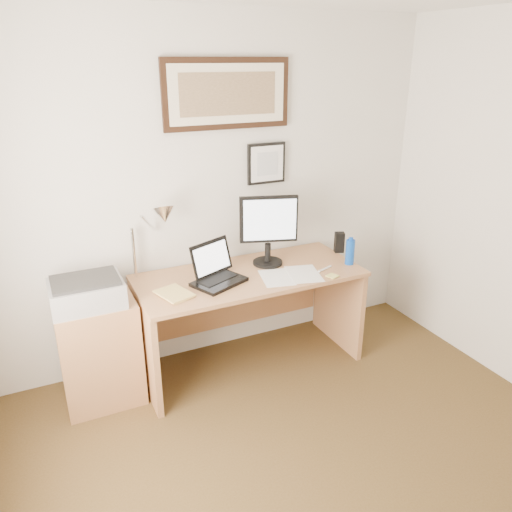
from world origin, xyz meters
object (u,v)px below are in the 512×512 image
desk (245,298)px  laptop (216,273)px  book (163,298)px  lcd_monitor (269,227)px  printer (87,292)px  water_bottle (350,252)px  side_cabinet (100,352)px

desk → laptop: bearing=-158.8°
book → desk: size_ratio=0.15×
lcd_monitor → desk: bearing=-175.6°
laptop → printer: bearing=177.0°
desk → lcd_monitor: size_ratio=3.08×
water_bottle → desk: water_bottle is taller
water_bottle → desk: 0.85m
water_bottle → book: (-1.42, 0.02, -0.08)m
water_bottle → laptop: laptop is taller
water_bottle → lcd_monitor: bearing=155.3°
side_cabinet → water_bottle: bearing=-6.3°
side_cabinet → laptop: size_ratio=1.76×
water_bottle → desk: bearing=162.5°
book → lcd_monitor: lcd_monitor is taller
desk → book: bearing=-161.7°
side_cabinet → desk: size_ratio=0.46×
book → water_bottle: bearing=-0.7°
laptop → lcd_monitor: size_ratio=0.80×
book → laptop: bearing=16.4°
side_cabinet → lcd_monitor: bearing=2.3°
lcd_monitor → side_cabinet: bearing=-177.7°
desk → printer: bearing=-177.2°
lcd_monitor → laptop: bearing=-165.9°
water_bottle → laptop: bearing=172.2°
water_bottle → printer: water_bottle is taller
laptop → lcd_monitor: (0.46, 0.11, 0.23)m
book → lcd_monitor: 0.94m
side_cabinet → water_bottle: (1.82, -0.20, 0.48)m
book → printer: 0.47m
lcd_monitor → printer: size_ratio=1.18×
side_cabinet → water_bottle: water_bottle is taller
laptop → printer: 0.85m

